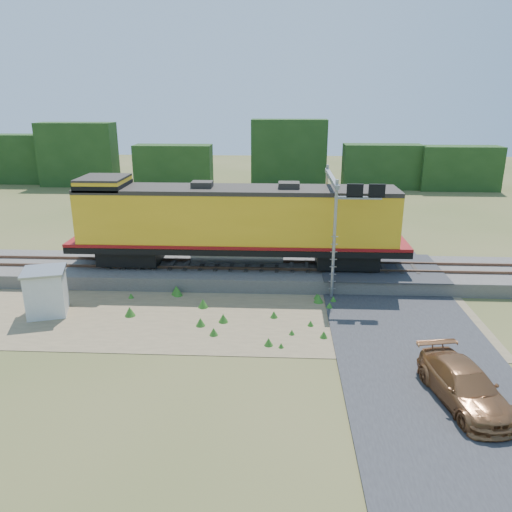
# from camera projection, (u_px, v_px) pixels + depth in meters

# --- Properties ---
(ground) EXTENTS (140.00, 140.00, 0.00)m
(ground) POSITION_uv_depth(u_px,v_px,m) (257.00, 321.00, 24.41)
(ground) COLOR #475123
(ground) RESTS_ON ground
(ballast) EXTENTS (70.00, 5.00, 0.80)m
(ballast) POSITION_uv_depth(u_px,v_px,m) (262.00, 272.00, 29.98)
(ballast) COLOR slate
(ballast) RESTS_ON ground
(rails) EXTENTS (70.00, 1.54, 0.16)m
(rails) POSITION_uv_depth(u_px,v_px,m) (262.00, 265.00, 29.83)
(rails) COLOR brown
(rails) RESTS_ON ballast
(dirt_shoulder) EXTENTS (26.00, 8.00, 0.03)m
(dirt_shoulder) POSITION_uv_depth(u_px,v_px,m) (218.00, 316.00, 24.97)
(dirt_shoulder) COLOR #8C7754
(dirt_shoulder) RESTS_ON ground
(road) EXTENTS (7.00, 66.00, 0.86)m
(road) POSITION_uv_depth(u_px,v_px,m) (398.00, 316.00, 24.75)
(road) COLOR #38383A
(road) RESTS_ON ground
(tree_line_north) EXTENTS (130.00, 3.00, 6.50)m
(tree_line_north) POSITION_uv_depth(u_px,v_px,m) (272.00, 161.00, 59.56)
(tree_line_north) COLOR #1C3A15
(tree_line_north) RESTS_ON ground
(weed_clumps) EXTENTS (15.00, 6.20, 0.56)m
(weed_clumps) POSITION_uv_depth(u_px,v_px,m) (187.00, 319.00, 24.67)
(weed_clumps) COLOR #306E1F
(weed_clumps) RESTS_ON ground
(locomotive) EXTENTS (19.85, 3.03, 5.12)m
(locomotive) POSITION_uv_depth(u_px,v_px,m) (232.00, 222.00, 29.11)
(locomotive) COLOR black
(locomotive) RESTS_ON rails
(shed) EXTENTS (2.48, 2.48, 2.36)m
(shed) POSITION_uv_depth(u_px,v_px,m) (46.00, 292.00, 24.92)
(shed) COLOR silver
(shed) RESTS_ON ground
(signal_gantry) EXTENTS (2.57, 6.20, 6.48)m
(signal_gantry) POSITION_uv_depth(u_px,v_px,m) (338.00, 202.00, 27.78)
(signal_gantry) COLOR gray
(signal_gantry) RESTS_ON ground
(car) EXTENTS (2.75, 4.98, 1.37)m
(car) POSITION_uv_depth(u_px,v_px,m) (465.00, 386.00, 17.79)
(car) COLOR #925D36
(car) RESTS_ON ground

